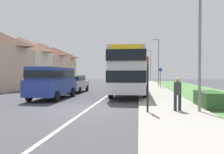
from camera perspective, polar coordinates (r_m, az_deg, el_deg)
ground_plane at (r=11.15m, az=-6.54°, el=-8.60°), size 120.00×120.00×0.00m
lane_marking_centre at (r=18.96m, az=-0.77°, el=-4.64°), size 0.14×60.00×0.01m
pavement_near_side at (r=16.85m, az=12.61°, el=-5.17°), size 3.20×68.00×0.12m
grass_verge_seaward at (r=17.78m, az=26.59°, el=-4.99°), size 6.00×68.00×0.08m
roadside_hedge at (r=12.33m, az=24.66°, el=-5.66°), size 1.10×2.45×0.90m
double_decker_bus at (r=18.52m, az=4.70°, el=1.85°), size 2.80×10.55×3.70m
parked_van_blue at (r=16.16m, az=-15.51°, el=-0.86°), size 2.11×5.28×2.28m
parked_car_silver at (r=21.34m, az=-9.94°, el=-1.51°), size 1.96×4.45×1.72m
pedestrian_at_stop at (r=10.39m, az=17.07°, el=-3.92°), size 0.34×0.34×1.67m
bus_stop_sign at (r=9.69m, az=9.47°, el=-0.89°), size 0.09×0.52×2.60m
cycle_route_sign at (r=26.38m, az=12.75°, el=0.00°), size 0.44×0.08×2.52m
street_lamp_near at (r=10.69m, az=21.80°, el=12.21°), size 1.14×0.20×6.82m
street_lamp_mid at (r=30.20m, az=12.08°, el=4.66°), size 1.14×0.20×6.56m
street_lamp_far at (r=49.03m, az=10.12°, el=3.53°), size 1.14×0.20×7.07m
house_terrace_far_side at (r=34.49m, az=-20.88°, el=3.52°), size 7.23×23.07×6.87m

